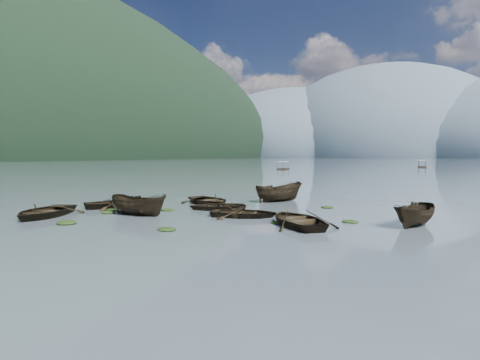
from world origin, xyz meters
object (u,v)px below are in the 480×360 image
at_px(rowboat_3, 297,225).
at_px(pontoon_centre, 422,167).
at_px(pontoon_left, 283,169).
at_px(rowboat_0, 45,217).

bearing_deg(rowboat_3, pontoon_centre, -134.56).
distance_m(rowboat_3, pontoon_left, 86.32).
relative_size(pontoon_left, pontoon_centre, 0.93).
distance_m(rowboat_0, pontoon_centre, 125.77).
bearing_deg(pontoon_left, pontoon_centre, 43.00).
relative_size(rowboat_0, pontoon_centre, 0.85).
xyz_separation_m(pontoon_left, pontoon_centre, (36.12, 38.00, 0.00)).
bearing_deg(rowboat_0, pontoon_centre, 61.00).
xyz_separation_m(rowboat_0, pontoon_left, (-12.96, 85.62, 0.00)).
relative_size(rowboat_3, pontoon_left, 0.88).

